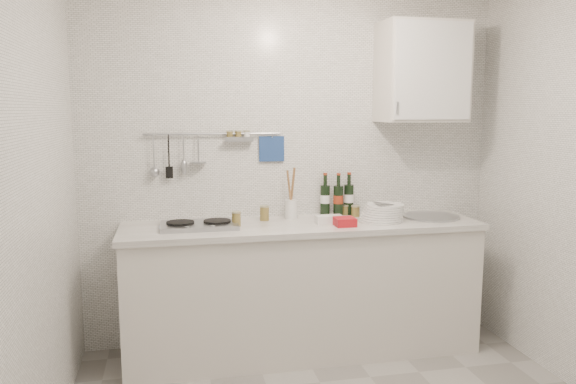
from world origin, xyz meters
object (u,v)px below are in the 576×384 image
at_px(plate_stack_sink, 383,213).
at_px(utensil_crock, 291,207).
at_px(wall_cabinet, 422,72).
at_px(wine_bottles, 337,194).
at_px(plate_stack_hob, 181,225).

bearing_deg(plate_stack_sink, utensil_crock, 160.34).
distance_m(wall_cabinet, wine_bottles, 1.06).
bearing_deg(plate_stack_hob, wall_cabinet, 3.04).
xyz_separation_m(plate_stack_sink, wine_bottles, (-0.25, 0.27, 0.10)).
bearing_deg(wall_cabinet, utensil_crock, 176.62).
bearing_deg(plate_stack_hob, utensil_crock, 10.75).
distance_m(wine_bottles, utensil_crock, 0.37).
bearing_deg(utensil_crock, wall_cabinet, -3.38).
xyz_separation_m(wine_bottles, utensil_crock, (-0.36, -0.06, -0.07)).
height_order(wall_cabinet, utensil_crock, wall_cabinet).
distance_m(wall_cabinet, plate_stack_hob, 1.99).
distance_m(plate_stack_hob, plate_stack_sink, 1.38).
xyz_separation_m(wall_cabinet, plate_stack_sink, (-0.34, -0.16, -0.97)).
xyz_separation_m(wall_cabinet, plate_stack_hob, (-1.71, -0.09, -1.02)).
relative_size(plate_stack_sink, wine_bottles, 1.06).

